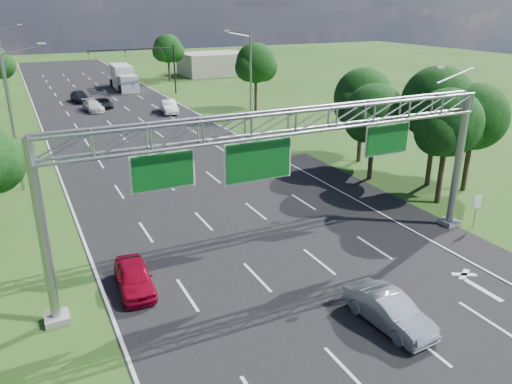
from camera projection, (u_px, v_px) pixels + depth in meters
ground at (177, 168)px, 40.77m from camera, size 220.00×220.00×0.00m
road at (177, 168)px, 40.77m from camera, size 18.00×180.00×0.02m
road_flare at (410, 216)px, 31.54m from camera, size 3.00×30.00×0.02m
sign_gantry at (293, 134)px, 23.35m from camera, size 23.50×1.00×9.56m
regulatory_sign at (477, 205)px, 29.37m from camera, size 0.60×0.08×2.10m
traffic_signal at (150, 59)px, 71.40m from camera, size 12.21×0.24×7.00m
streetlight_l_near at (14, 113)px, 34.14m from camera, size 2.97×0.22×10.16m
streetlight_l_far at (5, 62)px, 63.53m from camera, size 2.97×0.22×10.16m
streetlight_r_mid at (249, 76)px, 51.84m from camera, size 2.97×0.22×10.16m
tree_cluster_right at (416, 112)px, 35.90m from camera, size 9.91×14.60×8.68m
tree_verge_rd at (256, 65)px, 60.54m from camera, size 5.76×4.80×8.28m
tree_verge_re at (168, 50)px, 85.06m from camera, size 5.76×4.80×7.84m
building_right at (214, 64)px, 93.60m from camera, size 12.00×9.00×4.00m
red_coupe at (134, 277)px, 23.23m from camera, size 1.81×3.98×1.33m
silver_sedan at (389, 310)px, 20.66m from camera, size 1.83×4.37×1.41m
car_queue_a at (93, 106)px, 62.04m from camera, size 2.35×4.75×1.33m
car_queue_b at (104, 103)px, 64.30m from camera, size 2.00×4.19×1.15m
car_queue_c at (80, 96)px, 67.78m from camera, size 2.31×4.76×1.57m
car_queue_d at (169, 107)px, 61.03m from camera, size 2.23×4.90×1.56m
box_truck at (123, 78)px, 77.97m from camera, size 3.15×9.64×3.60m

